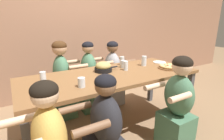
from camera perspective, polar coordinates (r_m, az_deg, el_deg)
name	(u,v)px	position (r m, az deg, el deg)	size (l,w,h in m)	color
ground_plane	(112,128)	(2.57, 0.00, -18.45)	(18.00, 18.00, 0.00)	#896B4C
restaurant_back_panel	(70,12)	(3.52, -13.46, 17.96)	(10.00, 0.06, 3.20)	#9E7056
dining_table	(112,80)	(2.25, 0.00, -3.22)	(2.24, 0.91, 0.80)	brown
pizza_board_main	(169,67)	(2.59, 18.00, 1.04)	(0.29, 0.29, 0.05)	brown
skillet_bowl	(103,67)	(2.31, -2.86, 0.91)	(0.34, 0.23, 0.13)	black
empty_plate_a	(106,82)	(1.93, -1.95, -3.81)	(0.19, 0.19, 0.02)	white
empty_plate_b	(159,62)	(2.90, 15.23, 2.48)	(0.20, 0.20, 0.02)	white
cocktail_glass_blue	(124,64)	(2.50, 3.83, 1.82)	(0.08, 0.08, 0.13)	silver
drinking_glass_a	(122,61)	(2.65, 3.34, 2.84)	(0.07, 0.07, 0.13)	silver
drinking_glass_b	(82,83)	(1.80, -9.92, -4.21)	(0.08, 0.08, 0.10)	silver
drinking_glass_c	(43,77)	(2.02, -21.59, -2.28)	(0.06, 0.06, 0.13)	silver
drinking_glass_d	(126,66)	(2.37, 4.51, 1.19)	(0.06, 0.06, 0.13)	silver
drinking_glass_e	(144,61)	(2.64, 10.41, 2.78)	(0.07, 0.07, 0.15)	silver
diner_near_midright	(177,107)	(2.14, 20.52, -11.22)	(0.51, 0.40, 1.10)	#477556
diner_near_midleft	(106,137)	(1.64, -2.09, -21.08)	(0.51, 0.40, 1.05)	#232328
diner_far_midleft	(63,83)	(2.73, -15.84, -4.04)	(0.51, 0.40, 1.18)	#477556
diner_far_midright	(113,76)	(3.06, 0.21, -1.96)	(0.51, 0.40, 1.12)	#99999E
diner_far_center	(89,80)	(2.87, -7.43, -3.24)	(0.51, 0.40, 1.14)	#477556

